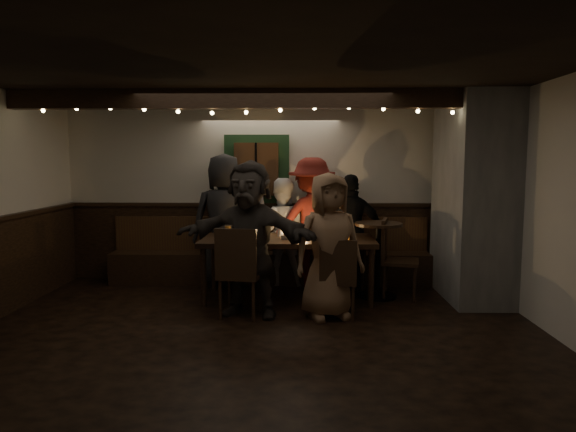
{
  "coord_description": "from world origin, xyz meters",
  "views": [
    {
      "loc": [
        0.42,
        -5.1,
        1.78
      ],
      "look_at": [
        0.28,
        1.6,
        1.05
      ],
      "focal_mm": 32.0,
      "sensor_mm": 36.0,
      "label": 1
    }
  ],
  "objects_px": {
    "dining_table": "(287,243)",
    "chair_near_right": "(338,274)",
    "person_a": "(225,220)",
    "person_b": "(249,226)",
    "person_f": "(249,238)",
    "chair_end": "(393,254)",
    "person_e": "(351,231)",
    "chair_near_left": "(239,268)",
    "person_d": "(312,222)",
    "high_top": "(378,250)",
    "person_g": "(329,246)",
    "person_c": "(281,231)"
  },
  "relations": [
    {
      "from": "dining_table",
      "to": "person_f",
      "type": "bearing_deg",
      "value": -119.99
    },
    {
      "from": "person_g",
      "to": "chair_near_right",
      "type": "bearing_deg",
      "value": -48.21
    },
    {
      "from": "person_e",
      "to": "person_f",
      "type": "height_order",
      "value": "person_f"
    },
    {
      "from": "person_a",
      "to": "person_e",
      "type": "bearing_deg",
      "value": 170.17
    },
    {
      "from": "chair_near_left",
      "to": "person_d",
      "type": "height_order",
      "value": "person_d"
    },
    {
      "from": "chair_end",
      "to": "person_b",
      "type": "bearing_deg",
      "value": 163.7
    },
    {
      "from": "person_b",
      "to": "dining_table",
      "type": "bearing_deg",
      "value": 147.54
    },
    {
      "from": "chair_near_right",
      "to": "person_a",
      "type": "distance_m",
      "value": 2.16
    },
    {
      "from": "person_d",
      "to": "person_f",
      "type": "height_order",
      "value": "person_d"
    },
    {
      "from": "chair_end",
      "to": "person_e",
      "type": "xyz_separation_m",
      "value": [
        -0.48,
        0.57,
        0.22
      ]
    },
    {
      "from": "chair_near_left",
      "to": "person_c",
      "type": "xyz_separation_m",
      "value": [
        0.42,
        1.64,
        0.18
      ]
    },
    {
      "from": "person_b",
      "to": "person_g",
      "type": "xyz_separation_m",
      "value": [
        1.04,
        -1.43,
        -0.04
      ]
    },
    {
      "from": "high_top",
      "to": "person_g",
      "type": "bearing_deg",
      "value": -128.27
    },
    {
      "from": "chair_near_left",
      "to": "high_top",
      "type": "bearing_deg",
      "value": 29.3
    },
    {
      "from": "chair_near_right",
      "to": "person_b",
      "type": "xyz_separation_m",
      "value": [
        -1.15,
        1.5,
        0.35
      ]
    },
    {
      "from": "chair_end",
      "to": "person_e",
      "type": "relative_size",
      "value": 0.65
    },
    {
      "from": "chair_end",
      "to": "high_top",
      "type": "height_order",
      "value": "chair_end"
    },
    {
      "from": "person_c",
      "to": "person_a",
      "type": "bearing_deg",
      "value": 8.18
    },
    {
      "from": "person_a",
      "to": "person_f",
      "type": "height_order",
      "value": "person_a"
    },
    {
      "from": "person_b",
      "to": "person_e",
      "type": "height_order",
      "value": "person_b"
    },
    {
      "from": "chair_end",
      "to": "person_f",
      "type": "height_order",
      "value": "person_f"
    },
    {
      "from": "chair_end",
      "to": "person_e",
      "type": "height_order",
      "value": "person_e"
    },
    {
      "from": "dining_table",
      "to": "chair_near_left",
      "type": "bearing_deg",
      "value": -121.34
    },
    {
      "from": "person_b",
      "to": "person_f",
      "type": "bearing_deg",
      "value": 112.32
    },
    {
      "from": "person_a",
      "to": "person_e",
      "type": "distance_m",
      "value": 1.79
    },
    {
      "from": "chair_near_right",
      "to": "chair_end",
      "type": "relative_size",
      "value": 0.89
    },
    {
      "from": "chair_near_right",
      "to": "person_d",
      "type": "distance_m",
      "value": 1.63
    },
    {
      "from": "chair_near_right",
      "to": "person_b",
      "type": "distance_m",
      "value": 1.92
    },
    {
      "from": "person_b",
      "to": "person_d",
      "type": "relative_size",
      "value": 0.95
    },
    {
      "from": "chair_near_left",
      "to": "person_d",
      "type": "xyz_separation_m",
      "value": [
        0.86,
        1.57,
        0.33
      ]
    },
    {
      "from": "person_b",
      "to": "person_e",
      "type": "distance_m",
      "value": 1.44
    },
    {
      "from": "person_c",
      "to": "person_d",
      "type": "relative_size",
      "value": 0.84
    },
    {
      "from": "dining_table",
      "to": "chair_end",
      "type": "relative_size",
      "value": 2.15
    },
    {
      "from": "chair_end",
      "to": "chair_near_right",
      "type": "bearing_deg",
      "value": -129.59
    },
    {
      "from": "chair_near_right",
      "to": "person_c",
      "type": "height_order",
      "value": "person_c"
    },
    {
      "from": "person_c",
      "to": "person_g",
      "type": "height_order",
      "value": "person_g"
    },
    {
      "from": "chair_near_left",
      "to": "person_b",
      "type": "bearing_deg",
      "value": 91.12
    },
    {
      "from": "person_g",
      "to": "person_d",
      "type": "bearing_deg",
      "value": 77.43
    },
    {
      "from": "chair_near_left",
      "to": "person_e",
      "type": "height_order",
      "value": "person_e"
    },
    {
      "from": "high_top",
      "to": "person_c",
      "type": "distance_m",
      "value": 1.46
    },
    {
      "from": "person_a",
      "to": "person_f",
      "type": "xyz_separation_m",
      "value": [
        0.48,
        -1.38,
        -0.04
      ]
    },
    {
      "from": "person_e",
      "to": "person_f",
      "type": "bearing_deg",
      "value": 53.21
    },
    {
      "from": "dining_table",
      "to": "chair_near_right",
      "type": "relative_size",
      "value": 2.42
    },
    {
      "from": "chair_near_right",
      "to": "person_b",
      "type": "relative_size",
      "value": 0.53
    },
    {
      "from": "person_c",
      "to": "person_f",
      "type": "height_order",
      "value": "person_f"
    },
    {
      "from": "person_a",
      "to": "person_b",
      "type": "xyz_separation_m",
      "value": [
        0.34,
        -0.01,
        -0.07
      ]
    },
    {
      "from": "chair_end",
      "to": "person_a",
      "type": "bearing_deg",
      "value": 165.78
    },
    {
      "from": "chair_near_left",
      "to": "person_g",
      "type": "height_order",
      "value": "person_g"
    },
    {
      "from": "high_top",
      "to": "dining_table",
      "type": "bearing_deg",
      "value": -175.73
    },
    {
      "from": "dining_table",
      "to": "person_g",
      "type": "height_order",
      "value": "person_g"
    }
  ]
}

